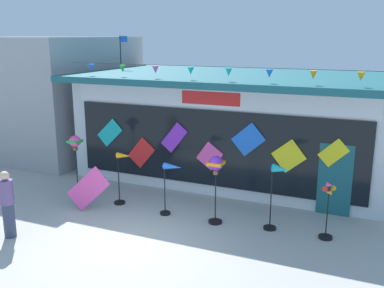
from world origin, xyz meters
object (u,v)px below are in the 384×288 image
at_px(wind_spinner_left, 122,172).
at_px(wind_spinner_center_right, 216,170).
at_px(wind_spinner_right, 278,184).
at_px(wind_spinner_far_left, 75,147).
at_px(wind_spinner_center_left, 171,177).
at_px(wind_spinner_far_right, 327,210).
at_px(display_kite_on_ground, 88,189).
at_px(kite_shop_building, 238,123).
at_px(person_near_camera, 7,202).

bearing_deg(wind_spinner_left, wind_spinner_center_right, -3.05).
bearing_deg(wind_spinner_right, wind_spinner_far_left, -179.51).
bearing_deg(wind_spinner_center_left, wind_spinner_left, 174.13).
height_order(wind_spinner_right, wind_spinner_far_right, wind_spinner_right).
height_order(wind_spinner_center_right, display_kite_on_ground, wind_spinner_center_right).
distance_m(kite_shop_building, wind_spinner_left, 4.88).
distance_m(wind_spinner_center_right, person_near_camera, 5.18).
bearing_deg(wind_spinner_center_right, wind_spinner_far_right, 3.96).
bearing_deg(wind_spinner_far_left, kite_shop_building, 49.75).
xyz_separation_m(wind_spinner_center_left, display_kite_on_ground, (-2.26, -0.62, -0.44)).
relative_size(wind_spinner_far_left, display_kite_on_ground, 1.61).
relative_size(wind_spinner_far_right, person_near_camera, 0.86).
bearing_deg(wind_spinner_far_left, wind_spinner_center_left, -2.72).
xyz_separation_m(kite_shop_building, wind_spinner_right, (2.42, -4.30, -0.56)).
height_order(kite_shop_building, person_near_camera, kite_shop_building).
distance_m(wind_spinner_far_left, person_near_camera, 3.00).
bearing_deg(wind_spinner_left, wind_spinner_right, 0.48).
bearing_deg(wind_spinner_far_left, person_near_camera, -86.21).
relative_size(kite_shop_building, wind_spinner_center_right, 5.74).
relative_size(wind_spinner_center_right, person_near_camera, 1.09).
height_order(wind_spinner_center_left, wind_spinner_right, wind_spinner_right).
distance_m(wind_spinner_far_left, display_kite_on_ground, 1.56).
distance_m(kite_shop_building, wind_spinner_right, 4.97).
xyz_separation_m(wind_spinner_left, wind_spinner_right, (4.51, 0.04, 0.25)).
xyz_separation_m(kite_shop_building, wind_spinner_left, (-2.09, -4.34, -0.81)).
bearing_deg(person_near_camera, wind_spinner_far_left, 25.98).
relative_size(kite_shop_building, wind_spinner_right, 6.05).
bearing_deg(wind_spinner_far_right, wind_spinner_center_left, -177.11).
height_order(wind_spinner_right, person_near_camera, wind_spinner_right).
relative_size(kite_shop_building, person_near_camera, 6.24).
bearing_deg(person_near_camera, wind_spinner_left, -3.47).
relative_size(wind_spinner_far_left, wind_spinner_left, 1.22).
xyz_separation_m(wind_spinner_left, display_kite_on_ground, (-0.61, -0.79, -0.34)).
relative_size(wind_spinner_far_right, display_kite_on_ground, 1.21).
bearing_deg(wind_spinner_center_left, wind_spinner_right, 4.14).
height_order(wind_spinner_center_left, wind_spinner_center_right, wind_spinner_center_right).
bearing_deg(kite_shop_building, wind_spinner_right, -60.62).
bearing_deg(wind_spinner_far_right, wind_spinner_left, -179.64).
relative_size(wind_spinner_far_left, wind_spinner_far_right, 1.33).
distance_m(wind_spinner_far_right, person_near_camera, 7.73).
relative_size(wind_spinner_left, wind_spinner_center_left, 1.05).
xyz_separation_m(wind_spinner_center_left, wind_spinner_right, (2.86, 0.21, 0.15)).
bearing_deg(kite_shop_building, wind_spinner_far_right, -49.75).
relative_size(kite_shop_building, display_kite_on_ground, 8.74).
distance_m(person_near_camera, display_kite_on_ground, 2.29).
relative_size(wind_spinner_far_left, wind_spinner_center_left, 1.29).
bearing_deg(wind_spinner_far_left, wind_spinner_left, 0.53).
bearing_deg(wind_spinner_left, wind_spinner_far_left, -179.47).
xyz_separation_m(kite_shop_building, display_kite_on_ground, (-2.70, -5.13, -1.15)).
bearing_deg(person_near_camera, wind_spinner_far_right, -45.27).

